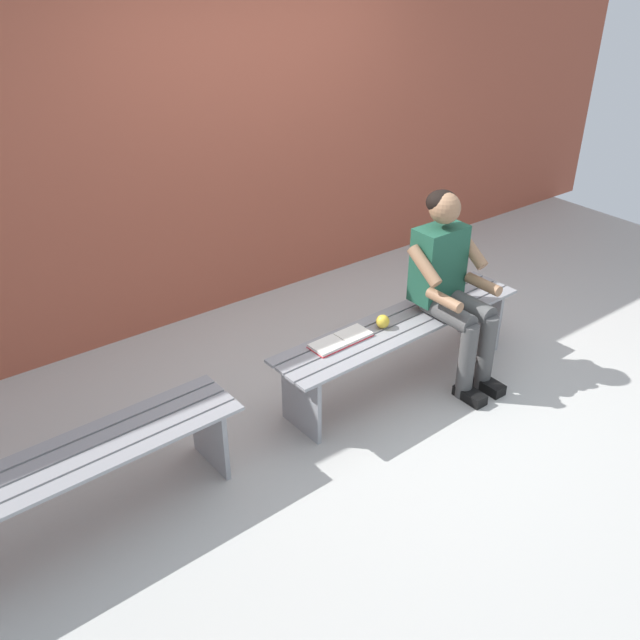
% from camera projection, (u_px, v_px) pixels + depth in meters
% --- Properties ---
extents(ground_plane, '(10.00, 7.00, 0.04)m').
position_uv_depth(ground_plane, '(370.00, 554.00, 3.38)').
color(ground_plane, '#B2B2AD').
extents(brick_wall, '(9.50, 0.24, 2.67)m').
position_uv_depth(brick_wall, '(192.00, 140.00, 4.91)').
color(brick_wall, '#9E4C38').
rests_on(brick_wall, ground).
extents(bench_near, '(1.90, 0.46, 0.46)m').
position_uv_depth(bench_near, '(401.00, 336.00, 4.46)').
color(bench_near, gray).
rests_on(bench_near, ground).
extents(bench_far, '(1.85, 0.46, 0.46)m').
position_uv_depth(bench_far, '(65.00, 478.00, 3.31)').
color(bench_far, gray).
rests_on(bench_far, ground).
extents(person_seated, '(0.50, 0.69, 1.26)m').
position_uv_depth(person_seated, '(451.00, 281.00, 4.38)').
color(person_seated, '#1E513D').
rests_on(person_seated, ground).
extents(apple, '(0.09, 0.09, 0.09)m').
position_uv_depth(apple, '(383.00, 321.00, 4.32)').
color(apple, gold).
rests_on(apple, bench_near).
extents(book_open, '(0.42, 0.17, 0.02)m').
position_uv_depth(book_open, '(341.00, 340.00, 4.19)').
color(book_open, white).
rests_on(book_open, bench_near).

